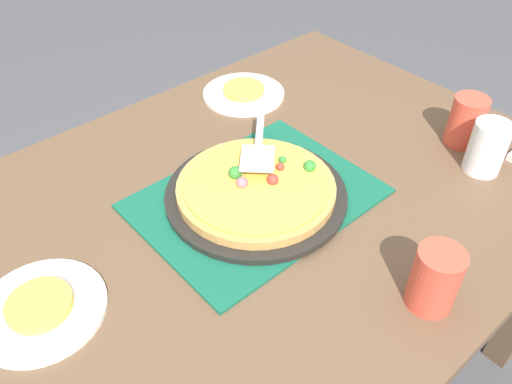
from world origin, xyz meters
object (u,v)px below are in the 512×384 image
pizza (256,187)px  plate_near_left (41,310)px  cup_corner (487,148)px  served_slice_left (39,305)px  cup_far (435,279)px  cup_near (466,121)px  pizza_pan (256,195)px  served_slice_right (244,90)px  plate_far_right (244,94)px  pizza_server (258,145)px

pizza → plate_near_left: 0.46m
pizza → cup_corner: size_ratio=2.75×
served_slice_left → cup_far: 0.66m
plate_near_left → cup_near: bearing=168.4°
pizza → cup_corner: (-0.44, 0.26, 0.03)m
cup_near → cup_far: (0.46, 0.22, 0.00)m
pizza_pan → served_slice_right: bearing=-127.0°
pizza_pan → plate_near_left: bearing=-3.4°
pizza → plate_far_right: (-0.25, -0.34, -0.03)m
pizza_pan → pizza_server: size_ratio=1.96×
served_slice_left → cup_far: (-0.51, 0.42, 0.04)m
plate_near_left → pizza_pan: bearing=176.6°
served_slice_right → pizza_pan: bearing=53.0°
plate_far_right → cup_corner: bearing=107.6°
served_slice_left → cup_near: bearing=168.4°
pizza → pizza_pan: bearing=11.6°
pizza_pan → served_slice_left: size_ratio=3.45×
cup_far → served_slice_left: bearing=-39.7°
pizza → cup_far: 0.40m
served_slice_left → cup_corner: (-0.91, 0.29, 0.04)m
cup_near → plate_far_right: bearing=-64.1°
served_slice_left → cup_near: cup_near is taller
plate_near_left → served_slice_left: bearing=-90.0°
plate_near_left → plate_far_right: size_ratio=1.00×
served_slice_right → pizza_server: bearing=55.3°
plate_near_left → cup_corner: 0.95m
cup_corner → plate_far_right: bearing=-72.4°
plate_far_right → served_slice_right: bearing=0.0°
pizza → cup_near: bearing=161.1°
pizza → served_slice_right: size_ratio=3.00×
pizza_pan → served_slice_left: 0.46m
plate_near_left → cup_far: size_ratio=1.83×
cup_far → pizza_server: size_ratio=0.62×
pizza_pan → pizza: (-0.00, -0.00, 0.02)m
pizza_server → pizza_pan: bearing=45.3°
pizza_pan → cup_near: (-0.50, 0.17, 0.05)m
served_slice_right → cup_far: cup_far is taller
served_slice_left → cup_far: cup_far is taller
pizza → pizza_server: bearing=-134.3°
served_slice_right → pizza_server: pizza_server is taller
pizza_server → cup_far: bearing=87.2°
pizza → served_slice_left: pizza is taller
pizza_server → plate_near_left: bearing=4.6°
cup_corner → pizza_server: (0.38, -0.33, 0.01)m
served_slice_right → pizza_server: (0.19, 0.27, 0.05)m
served_slice_left → cup_corner: 0.95m
pizza_pan → pizza_server: bearing=-134.7°
pizza → plate_near_left: size_ratio=1.50×
served_slice_left → cup_near: size_ratio=0.92×
pizza_pan → pizza: pizza is taller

